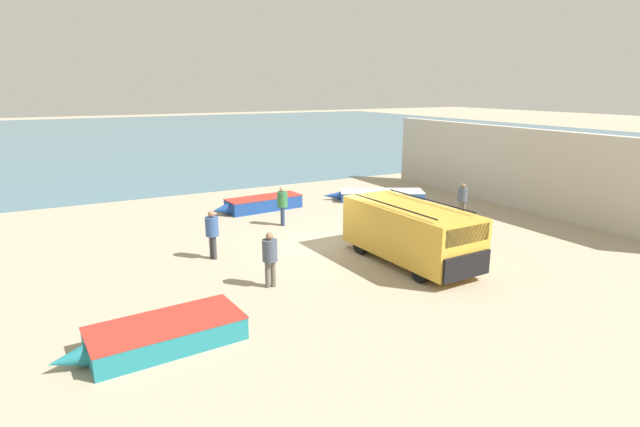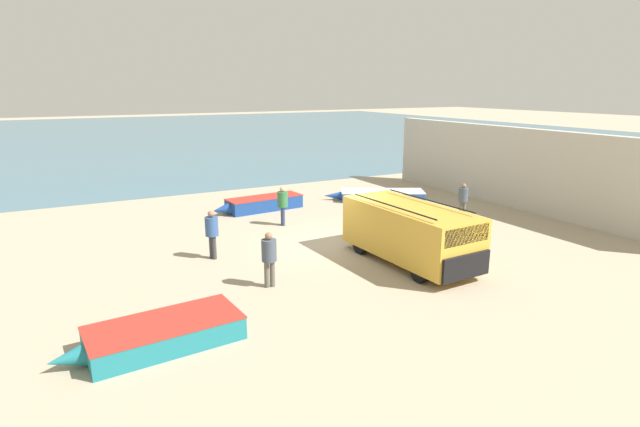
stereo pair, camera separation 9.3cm
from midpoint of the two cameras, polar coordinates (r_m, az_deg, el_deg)
ground_plane at (r=19.38m, az=1.98°, el=-3.55°), size 200.00×200.00×0.00m
sea_water at (r=68.82m, az=-20.58°, el=8.46°), size 120.00×80.00×0.01m
harbor_wall at (r=26.77m, az=21.86°, el=4.81°), size 0.50×17.97×4.00m
parked_van at (r=17.40m, az=10.39°, el=-2.02°), size 2.30×5.35×2.14m
fishing_rowboat_0 at (r=24.80m, az=-6.65°, el=1.12°), size 4.61×1.61×0.65m
fishing_rowboat_1 at (r=27.06m, az=6.92°, el=2.07°), size 5.19×3.46×0.51m
fishing_rowboat_2 at (r=12.62m, az=-17.62°, el=-13.01°), size 4.33×1.90×0.58m
fisherman_0 at (r=21.84m, az=-4.17°, el=1.28°), size 0.45×0.45×1.73m
fisherman_1 at (r=23.94m, az=16.15°, el=1.77°), size 0.43×0.43×1.64m
fisherman_2 at (r=17.93m, az=-12.11°, el=-1.88°), size 0.46×0.46×1.75m
fisherman_3 at (r=15.12m, az=-5.66°, el=-4.70°), size 0.46×0.46×1.73m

